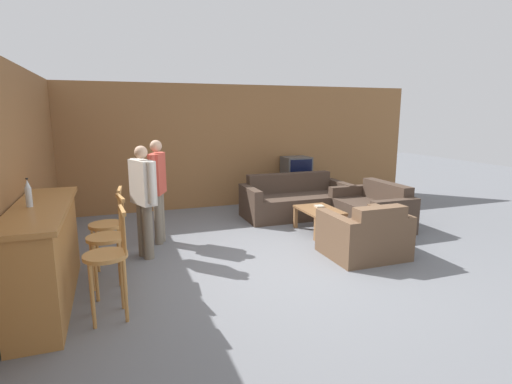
% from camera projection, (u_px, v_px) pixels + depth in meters
% --- Properties ---
extents(ground_plane, '(24.00, 24.00, 0.00)m').
position_uv_depth(ground_plane, '(287.00, 265.00, 5.36)').
color(ground_plane, slate).
extents(wall_back, '(9.40, 0.08, 2.60)m').
position_uv_depth(wall_back, '(217.00, 147.00, 8.54)').
color(wall_back, olive).
rests_on(wall_back, ground_plane).
extents(wall_left, '(0.08, 8.73, 2.60)m').
position_uv_depth(wall_left, '(28.00, 167.00, 5.31)').
color(wall_left, olive).
rests_on(wall_left, ground_plane).
extents(bar_counter, '(0.55, 2.14, 1.07)m').
position_uv_depth(bar_counter, '(45.00, 254.00, 4.22)').
color(bar_counter, '#A87038').
rests_on(bar_counter, ground_plane).
extents(bar_chair_near, '(0.46, 0.46, 1.11)m').
position_uv_depth(bar_chair_near, '(108.00, 262.00, 3.88)').
color(bar_chair_near, '#B77F42').
rests_on(bar_chair_near, ground_plane).
extents(bar_chair_mid, '(0.49, 0.49, 1.11)m').
position_uv_depth(bar_chair_mid, '(108.00, 243.00, 4.43)').
color(bar_chair_mid, '#B77F42').
rests_on(bar_chair_mid, ground_plane).
extents(bar_chair_far, '(0.46, 0.46, 1.11)m').
position_uv_depth(bar_chair_far, '(108.00, 230.00, 4.93)').
color(bar_chair_far, '#B77F42').
rests_on(bar_chair_far, ground_plane).
extents(couch_far, '(2.09, 0.96, 0.81)m').
position_uv_depth(couch_far, '(295.00, 201.00, 7.89)').
color(couch_far, '#423328').
rests_on(couch_far, ground_plane).
extents(armchair_near, '(1.05, 0.91, 0.79)m').
position_uv_depth(armchair_near, '(365.00, 236.00, 5.64)').
color(armchair_near, brown).
rests_on(armchair_near, ground_plane).
extents(loveseat_right, '(0.88, 1.48, 0.78)m').
position_uv_depth(loveseat_right, '(372.00, 210.00, 7.17)').
color(loveseat_right, '#423328').
rests_on(loveseat_right, ground_plane).
extents(coffee_table, '(0.60, 0.85, 0.41)m').
position_uv_depth(coffee_table, '(319.00, 213.00, 6.77)').
color(coffee_table, brown).
rests_on(coffee_table, ground_plane).
extents(tv_unit, '(1.02, 0.52, 0.59)m').
position_uv_depth(tv_unit, '(296.00, 190.00, 8.99)').
color(tv_unit, '#2D2319').
rests_on(tv_unit, ground_plane).
extents(tv, '(0.58, 0.51, 0.47)m').
position_uv_depth(tv, '(296.00, 167.00, 8.88)').
color(tv, '#4C4C4C').
rests_on(tv, tv_unit).
extents(bottle, '(0.06, 0.06, 0.30)m').
position_uv_depth(bottle, '(28.00, 194.00, 4.04)').
color(bottle, silver).
rests_on(bottle, bar_counter).
extents(book_on_table, '(0.16, 0.17, 0.02)m').
position_uv_depth(book_on_table, '(319.00, 206.00, 6.92)').
color(book_on_table, '#B7AD99').
rests_on(book_on_table, coffee_table).
extents(person_by_window, '(0.30, 0.49, 1.61)m').
position_uv_depth(person_by_window, '(158.00, 186.00, 6.12)').
color(person_by_window, '#756B5B').
rests_on(person_by_window, ground_plane).
extents(person_by_counter, '(0.34, 0.57, 1.58)m').
position_uv_depth(person_by_counter, '(143.00, 196.00, 5.50)').
color(person_by_counter, '#756B5B').
rests_on(person_by_counter, ground_plane).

